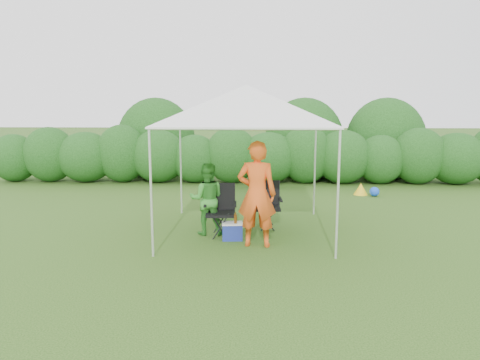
{
  "coord_description": "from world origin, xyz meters",
  "views": [
    {
      "loc": [
        0.2,
        -8.34,
        2.56
      ],
      "look_at": [
        -0.11,
        0.4,
        1.05
      ],
      "focal_mm": 35.0,
      "sensor_mm": 36.0,
      "label": 1
    }
  ],
  "objects_px": {
    "canopy": "(246,105)",
    "cooler": "(232,231)",
    "chair_left": "(220,206)",
    "woman": "(207,199)",
    "chair_right": "(267,201)",
    "man": "(257,194)"
  },
  "relations": [
    {
      "from": "woman",
      "to": "cooler",
      "type": "bearing_deg",
      "value": 140.97
    },
    {
      "from": "chair_right",
      "to": "cooler",
      "type": "distance_m",
      "value": 1.18
    },
    {
      "from": "chair_left",
      "to": "man",
      "type": "bearing_deg",
      "value": -47.41
    },
    {
      "from": "chair_left",
      "to": "chair_right",
      "type": "bearing_deg",
      "value": 29.91
    },
    {
      "from": "chair_left",
      "to": "woman",
      "type": "distance_m",
      "value": 0.29
    },
    {
      "from": "woman",
      "to": "man",
      "type": "bearing_deg",
      "value": 139.4
    },
    {
      "from": "woman",
      "to": "chair_right",
      "type": "bearing_deg",
      "value": -158.54
    },
    {
      "from": "chair_right",
      "to": "cooler",
      "type": "xyz_separation_m",
      "value": [
        -0.66,
        -0.9,
        -0.37
      ]
    },
    {
      "from": "canopy",
      "to": "chair_right",
      "type": "distance_m",
      "value": 2.02
    },
    {
      "from": "canopy",
      "to": "man",
      "type": "relative_size",
      "value": 1.66
    },
    {
      "from": "woman",
      "to": "canopy",
      "type": "bearing_deg",
      "value": -172.17
    },
    {
      "from": "canopy",
      "to": "woman",
      "type": "distance_m",
      "value": 1.93
    },
    {
      "from": "chair_left",
      "to": "woman",
      "type": "relative_size",
      "value": 0.71
    },
    {
      "from": "man",
      "to": "woman",
      "type": "distance_m",
      "value": 1.21
    },
    {
      "from": "canopy",
      "to": "cooler",
      "type": "bearing_deg",
      "value": -115.28
    },
    {
      "from": "woman",
      "to": "cooler",
      "type": "relative_size",
      "value": 3.42
    },
    {
      "from": "woman",
      "to": "cooler",
      "type": "height_order",
      "value": "woman"
    },
    {
      "from": "canopy",
      "to": "chair_right",
      "type": "bearing_deg",
      "value": 43.57
    },
    {
      "from": "man",
      "to": "chair_left",
      "type": "bearing_deg",
      "value": -39.83
    },
    {
      "from": "chair_left",
      "to": "man",
      "type": "relative_size",
      "value": 0.52
    },
    {
      "from": "chair_left",
      "to": "cooler",
      "type": "height_order",
      "value": "chair_left"
    },
    {
      "from": "man",
      "to": "canopy",
      "type": "bearing_deg",
      "value": -71.62
    }
  ]
}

